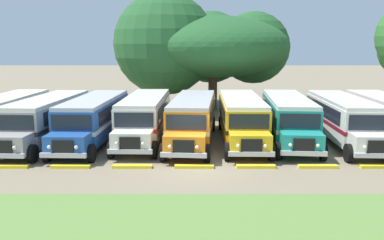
{
  "coord_description": "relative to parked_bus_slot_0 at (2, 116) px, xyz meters",
  "views": [
    {
      "loc": [
        -0.11,
        -19.99,
        6.12
      ],
      "look_at": [
        0.0,
        4.48,
        1.6
      ],
      "focal_mm": 37.56,
      "sensor_mm": 36.0,
      "label": 1
    }
  ],
  "objects": [
    {
      "name": "curb_wheelstop_1",
      "position": [
        3.05,
        -6.37,
        -1.51
      ],
      "size": [
        2.0,
        0.36,
        0.15
      ],
      "primitive_type": "cube",
      "color": "yellow",
      "rests_on": "ground_plane"
    },
    {
      "name": "ground_plane",
      "position": [
        12.51,
        -6.05,
        -1.58
      ],
      "size": [
        220.0,
        220.0,
        0.0
      ],
      "primitive_type": "plane",
      "color": "#84755B"
    },
    {
      "name": "broad_shade_tree",
      "position": [
        13.62,
        12.98,
        4.52
      ],
      "size": [
        16.76,
        15.09,
        10.94
      ],
      "color": "brown",
      "rests_on": "ground_plane"
    },
    {
      "name": "parked_bus_slot_4",
      "position": [
        12.46,
        -0.42,
        0.0
      ],
      "size": [
        3.48,
        10.96,
        2.82
      ],
      "rotation": [
        0.0,
        0.0,
        -1.66
      ],
      "color": "orange",
      "rests_on": "ground_plane"
    },
    {
      "name": "curb_wheelstop_7",
      "position": [
        21.96,
        -6.37,
        -1.51
      ],
      "size": [
        2.0,
        0.36,
        0.15
      ],
      "primitive_type": "cube",
      "color": "yellow",
      "rests_on": "ground_plane"
    },
    {
      "name": "parked_bus_slot_7",
      "position": [
        22.18,
        -0.5,
        0.0
      ],
      "size": [
        3.11,
        10.9,
        2.82
      ],
      "rotation": [
        0.0,
        0.0,
        -1.62
      ],
      "color": "silver",
      "rests_on": "ground_plane"
    },
    {
      "name": "curb_wheelstop_4",
      "position": [
        12.51,
        -6.37,
        -1.51
      ],
      "size": [
        2.0,
        0.36,
        0.15
      ],
      "primitive_type": "cube",
      "color": "yellow",
      "rests_on": "ground_plane"
    },
    {
      "name": "parked_bus_slot_3",
      "position": [
        9.26,
        0.29,
        0.0
      ],
      "size": [
        2.91,
        10.87,
        2.82
      ],
      "rotation": [
        0.0,
        0.0,
        -1.6
      ],
      "color": "silver",
      "rests_on": "ground_plane"
    },
    {
      "name": "curb_wheelstop_5",
      "position": [
        15.66,
        -6.37,
        -1.51
      ],
      "size": [
        2.0,
        0.36,
        0.15
      ],
      "primitive_type": "cube",
      "color": "yellow",
      "rests_on": "ground_plane"
    },
    {
      "name": "curb_wheelstop_6",
      "position": [
        18.81,
        -6.37,
        -1.51
      ],
      "size": [
        2.0,
        0.36,
        0.15
      ],
      "primitive_type": "cube",
      "color": "yellow",
      "rests_on": "ground_plane"
    },
    {
      "name": "parked_bus_slot_1",
      "position": [
        3.03,
        -0.51,
        0.0
      ],
      "size": [
        3.22,
        10.92,
        2.82
      ],
      "rotation": [
        0.0,
        0.0,
        -1.63
      ],
      "color": "#9E9993",
      "rests_on": "ground_plane"
    },
    {
      "name": "parked_bus_slot_0",
      "position": [
        0.0,
        0.0,
        0.0
      ],
      "size": [
        2.89,
        10.86,
        2.82
      ],
      "rotation": [
        0.0,
        0.0,
        -1.59
      ],
      "color": "yellow",
      "rests_on": "ground_plane"
    },
    {
      "name": "parked_bus_slot_2",
      "position": [
        6.05,
        -0.45,
        0.0
      ],
      "size": [
        3.06,
        10.89,
        2.82
      ],
      "rotation": [
        0.0,
        0.0,
        -1.61
      ],
      "color": "#23519E",
      "rests_on": "ground_plane"
    },
    {
      "name": "curb_wheelstop_2",
      "position": [
        6.21,
        -6.37,
        -1.51
      ],
      "size": [
        2.0,
        0.36,
        0.15
      ],
      "primitive_type": "cube",
      "color": "yellow",
      "rests_on": "ground_plane"
    },
    {
      "name": "parked_bus_slot_6",
      "position": [
        18.71,
        -0.08,
        0.0
      ],
      "size": [
        3.47,
        10.96,
        2.82
      ],
      "rotation": [
        0.0,
        0.0,
        -1.66
      ],
      "color": "teal",
      "rests_on": "ground_plane"
    },
    {
      "name": "curb_wheelstop_3",
      "position": [
        9.36,
        -6.37,
        -1.51
      ],
      "size": [
        2.0,
        0.36,
        0.15
      ],
      "primitive_type": "cube",
      "color": "yellow",
      "rests_on": "ground_plane"
    },
    {
      "name": "parked_bus_slot_5",
      "position": [
        15.64,
        -0.19,
        0.0
      ],
      "size": [
        2.93,
        10.87,
        2.82
      ],
      "rotation": [
        0.0,
        0.0,
        -1.6
      ],
      "color": "yellow",
      "rests_on": "ground_plane"
    }
  ]
}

